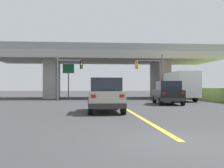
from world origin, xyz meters
name	(u,v)px	position (x,y,z in m)	size (l,w,h in m)	color
ground	(107,98)	(0.00, 31.08, 0.00)	(160.00, 160.00, 0.00)	#353538
overpass_bridge	(107,63)	(0.00, 31.08, 4.91)	(30.04, 9.45, 7.04)	#A8A59E
lane_divider_stripe	(121,106)	(0.00, 13.98, 0.00)	(0.20, 27.97, 0.01)	yellow
suv_lead	(105,95)	(-1.55, 9.16, 1.02)	(2.03, 4.70, 2.02)	#B7B29E
suv_crossing	(168,93)	(4.36, 16.16, 1.02)	(2.42, 4.87, 2.02)	black
box_truck	(179,86)	(7.35, 22.02, 1.64)	(2.33, 7.49, 3.11)	red
traffic_signal_nearside	(153,71)	(4.98, 24.24, 3.39)	(3.34, 0.36, 5.40)	#56595E
traffic_signal_farside	(67,72)	(-5.10, 24.33, 3.31)	(2.94, 0.36, 5.11)	slate
highway_sign	(68,72)	(-5.26, 29.31, 3.49)	(1.54, 0.17, 4.76)	#56595E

